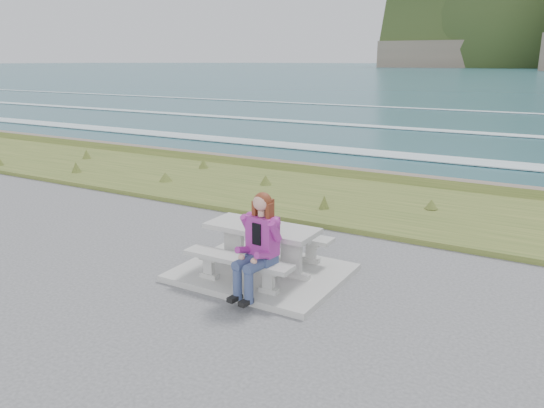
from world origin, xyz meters
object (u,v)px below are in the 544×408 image
Objects in this scene: bench_landward at (238,263)px; bench_seaward at (283,237)px; seated_woman at (255,259)px; picnic_table at (262,236)px.

bench_landward is 1.40m from bench_seaward.
picnic_table is at bearing 123.39° from seated_woman.
picnic_table is at bearing -90.00° from bench_seaward.
seated_woman is (0.41, -0.14, 0.20)m from bench_landward.
bench_landward is 1.20× the size of seated_woman.
picnic_table is 0.94m from seated_woman.
picnic_table is 1.00× the size of bench_landward.
bench_landward is 0.48m from seated_woman.
picnic_table is at bearing 90.00° from bench_landward.
bench_seaward is at bearing 112.38° from seated_woman.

